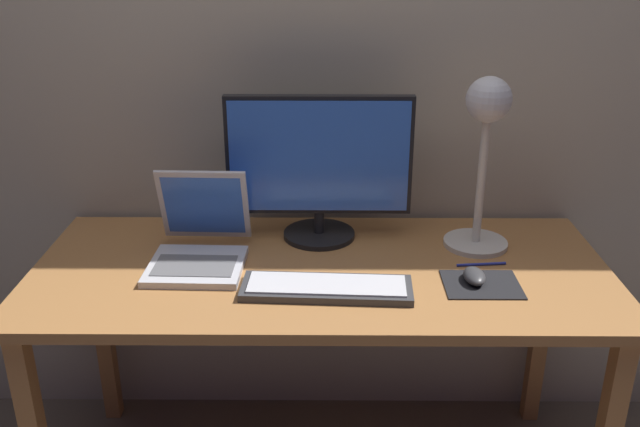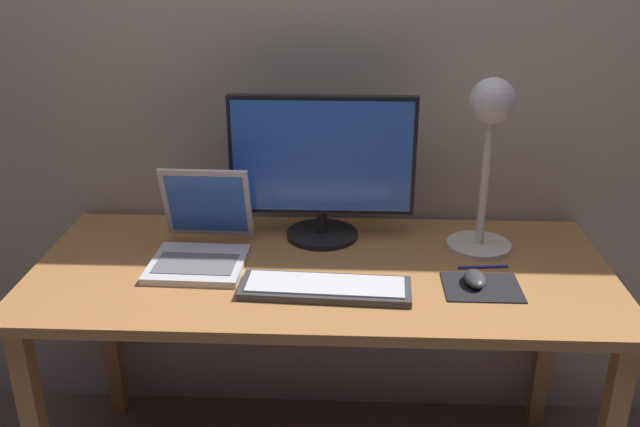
% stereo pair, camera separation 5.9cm
% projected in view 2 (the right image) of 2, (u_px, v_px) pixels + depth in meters
% --- Properties ---
extents(back_wall, '(4.80, 0.06, 2.60)m').
position_uv_depth(back_wall, '(327.00, 40.00, 2.06)').
color(back_wall, '#B2A893').
rests_on(back_wall, ground).
extents(desk, '(1.60, 0.70, 0.74)m').
position_uv_depth(desk, '(321.00, 292.00, 1.94)').
color(desk, '#A8703D').
rests_on(desk, ground).
extents(monitor, '(0.54, 0.22, 0.44)m').
position_uv_depth(monitor, '(322.00, 164.00, 2.00)').
color(monitor, black).
rests_on(monitor, desk).
extents(keyboard_main, '(0.45, 0.16, 0.03)m').
position_uv_depth(keyboard_main, '(325.00, 288.00, 1.77)').
color(keyboard_main, '#38383A').
rests_on(keyboard_main, desk).
extents(laptop, '(0.27, 0.32, 0.25)m').
position_uv_depth(laptop, '(202.00, 235.00, 1.94)').
color(laptop, silver).
rests_on(laptop, desk).
extents(desk_lamp, '(0.19, 0.19, 0.50)m').
position_uv_depth(desk_lamp, '(489.00, 136.00, 1.89)').
color(desk_lamp, beige).
rests_on(desk_lamp, desk).
extents(mousepad, '(0.20, 0.16, 0.00)m').
position_uv_depth(mousepad, '(482.00, 287.00, 1.79)').
color(mousepad, black).
rests_on(mousepad, desk).
extents(mouse, '(0.06, 0.10, 0.03)m').
position_uv_depth(mouse, '(475.00, 279.00, 1.80)').
color(mouse, '#38383A').
rests_on(mouse, mousepad).
extents(pen, '(0.14, 0.02, 0.01)m').
position_uv_depth(pen, '(483.00, 267.00, 1.90)').
color(pen, '#2633A5').
rests_on(pen, desk).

